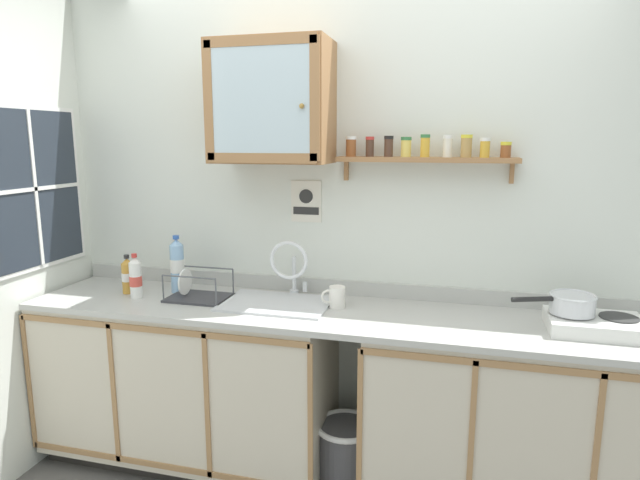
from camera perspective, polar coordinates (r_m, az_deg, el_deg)
name	(u,v)px	position (r m, az deg, el deg)	size (l,w,h in m)	color
back_wall	(352,219)	(2.84, 3.43, 2.26)	(3.84, 0.07, 2.64)	silver
lower_cabinet_run	(189,381)	(3.09, -13.83, -14.47)	(1.57, 0.59, 0.89)	black
lower_cabinet_run_right	(523,423)	(2.78, 20.91, -17.83)	(1.46, 0.59, 0.89)	black
countertop	(338,314)	(2.63, 1.95, -7.91)	(3.20, 0.62, 0.03)	#B2B2AD
backsplash	(350,288)	(2.88, 3.21, -5.13)	(3.20, 0.02, 0.08)	#B2B2AD
sink	(278,305)	(2.75, -4.47, -6.94)	(0.54, 0.42, 0.43)	silver
hot_plate_stove	(595,324)	(2.63, 27.39, -8.03)	(0.40, 0.29, 0.07)	silver
saucepan	(571,303)	(2.61, 25.31, -6.12)	(0.36, 0.20, 0.09)	silver
bottle_water_blue_0	(177,266)	(3.01, -15.03, -2.66)	(0.08, 0.08, 0.32)	#8CB7E0
bottle_opaque_white_1	(136,278)	(2.98, -19.14, -3.87)	(0.06, 0.06, 0.24)	white
bottle_juice_amber_2	(128,276)	(3.08, -19.89, -3.62)	(0.06, 0.06, 0.21)	gold
dish_rack	(197,294)	(2.89, -12.99, -5.68)	(0.32, 0.23, 0.16)	#333338
mug	(336,297)	(2.66, 1.77, -6.13)	(0.12, 0.08, 0.11)	white
wall_cabinet	(272,103)	(2.73, -5.20, 14.44)	(0.59, 0.34, 0.59)	#996B42
spice_shelf	(425,155)	(2.66, 11.22, 8.93)	(0.87, 0.14, 0.23)	#996B42
warning_sign	(306,202)	(2.86, -1.49, 4.12)	(0.17, 0.01, 0.22)	silver
window	(33,189)	(3.18, -28.36, 4.84)	(0.03, 0.68, 0.86)	#262D38
trash_bin	(346,454)	(2.90, 2.76, -21.89)	(0.31, 0.31, 0.36)	#4C4C51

